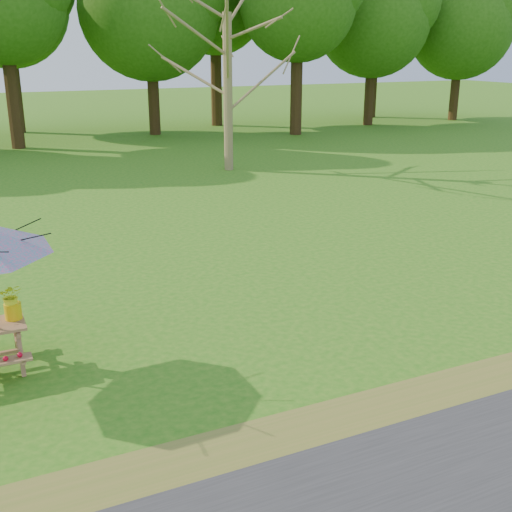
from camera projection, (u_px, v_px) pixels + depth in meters
name	position (u px, v px, depth m)	size (l,w,h in m)	color
ground	(221.00, 341.00, 9.81)	(120.00, 120.00, 0.00)	#297316
drygrass_strip	(313.00, 436.00, 7.40)	(120.00, 1.20, 0.01)	olive
flower_bucket	(12.00, 300.00, 8.85)	(0.35, 0.32, 0.52)	yellow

